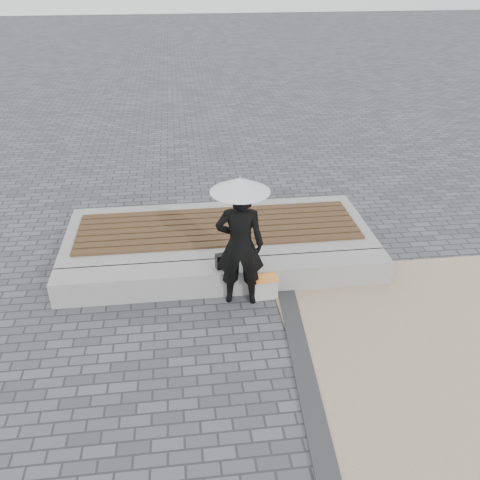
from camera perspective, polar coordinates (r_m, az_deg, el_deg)
name	(u,v)px	position (r m, az deg, el deg)	size (l,w,h in m)	color
ground	(238,362)	(6.55, -0.20, -13.30)	(80.00, 80.00, 0.00)	#545359
edging_band	(307,385)	(6.30, 7.43, -15.57)	(0.25, 5.20, 0.04)	#313134
seating_ledge	(225,277)	(7.68, -1.62, -4.12)	(5.00, 0.45, 0.40)	#A5A5A0
timber_platform	(218,238)	(8.70, -2.40, 0.23)	(5.00, 2.00, 0.40)	#A3A39D
timber_decking	(218,226)	(8.60, -2.43, 1.51)	(4.60, 1.40, 0.04)	brown
woman	(240,245)	(7.05, 0.00, -0.59)	(0.67, 0.44, 1.83)	black
parasol	(240,185)	(6.64, 0.00, 6.14)	(0.79, 0.79, 1.01)	#ACACB1
handbag	(226,260)	(7.49, -1.52, -2.24)	(0.32, 0.11, 0.22)	black
canvas_tote	(265,287)	(7.50, 2.80, -5.22)	(0.35, 0.15, 0.37)	silver
magazine	(266,278)	(7.35, 2.90, -4.21)	(0.34, 0.25, 0.01)	#F93C29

